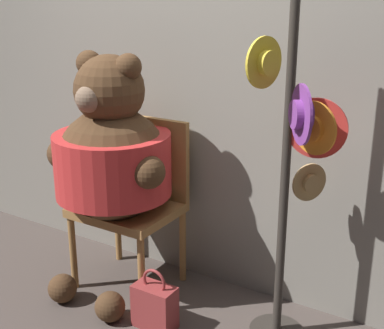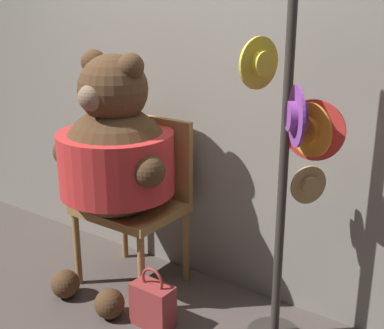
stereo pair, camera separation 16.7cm
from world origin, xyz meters
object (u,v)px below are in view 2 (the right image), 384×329
handbag_on_ground (153,304)px  teddy_bear (115,156)px  hat_display_rack (290,168)px  chair (139,193)px

handbag_on_ground → teddy_bear: bearing=154.5°
teddy_bear → handbag_on_ground: teddy_bear is taller
hat_display_rack → handbag_on_ground: (-0.62, -0.25, -0.81)m
handbag_on_ground → chair: bearing=137.1°
chair → handbag_on_ground: (0.39, -0.36, -0.43)m
chair → teddy_bear: size_ratio=0.71×
hat_display_rack → handbag_on_ground: hat_display_rack is taller
chair → handbag_on_ground: bearing=-42.9°
handbag_on_ground → hat_display_rack: bearing=22.0°
hat_display_rack → handbag_on_ground: bearing=-158.0°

